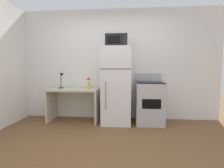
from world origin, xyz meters
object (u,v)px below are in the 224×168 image
object	(u,v)px
desk_lamp	(61,78)
spray_bottle	(89,84)
oven_range	(149,102)
desk	(74,99)
refrigerator	(116,86)
microwave	(117,41)

from	to	relation	value
desk_lamp	spray_bottle	bearing A→B (deg)	-0.18
spray_bottle	oven_range	world-z (taller)	oven_range
desk	oven_range	bearing A→B (deg)	-0.56
desk	spray_bottle	world-z (taller)	spray_bottle
desk	spray_bottle	distance (m)	0.47
refrigerator	desk_lamp	bearing A→B (deg)	175.90
desk	oven_range	world-z (taller)	oven_range
desk_lamp	microwave	xyz separation A→B (m)	(1.29, -0.11, 0.81)
microwave	spray_bottle	bearing A→B (deg)	170.18
desk_lamp	oven_range	bearing A→B (deg)	-2.00
desk	microwave	bearing A→B (deg)	-3.48
spray_bottle	refrigerator	bearing A→B (deg)	-7.99
refrigerator	microwave	bearing A→B (deg)	-89.68
spray_bottle	microwave	xyz separation A→B (m)	(0.64, -0.11, 0.95)
oven_range	spray_bottle	bearing A→B (deg)	177.15
desk	microwave	xyz separation A→B (m)	(0.98, -0.06, 1.28)
microwave	desk_lamp	bearing A→B (deg)	174.97
desk_lamp	microwave	world-z (taller)	microwave
oven_range	refrigerator	bearing A→B (deg)	-178.29
desk	refrigerator	xyz separation A→B (m)	(0.98, -0.04, 0.31)
spray_bottle	microwave	bearing A→B (deg)	-9.82
desk_lamp	desk	bearing A→B (deg)	-9.93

